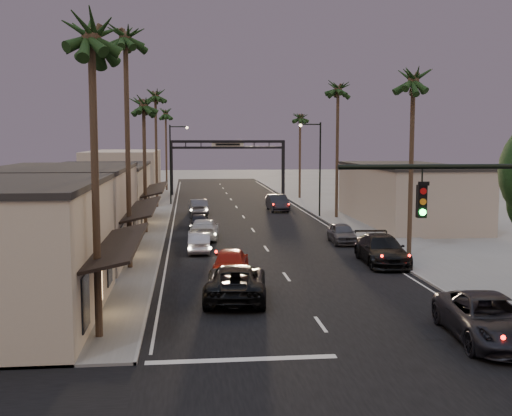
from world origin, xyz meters
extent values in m
plane|color=slate|center=(0.00, 40.00, 0.00)|extent=(200.00, 200.00, 0.00)
cube|color=black|center=(0.00, 45.00, 0.00)|extent=(14.00, 120.00, 0.02)
cube|color=slate|center=(-9.50, 52.00, 0.06)|extent=(5.00, 92.00, 0.12)
cube|color=slate|center=(9.50, 52.00, 0.06)|extent=(5.00, 92.00, 0.12)
cube|color=#A59784|center=(-13.00, 26.00, 2.75)|extent=(8.00, 14.00, 5.50)
cube|color=#C0AF92|center=(-13.00, 42.00, 2.50)|extent=(8.00, 16.00, 5.00)
cube|color=#A59784|center=(-13.00, 65.00, 3.00)|extent=(8.00, 20.00, 6.00)
cube|color=#A59784|center=(14.00, 40.00, 2.50)|extent=(8.00, 18.00, 5.00)
cylinder|color=black|center=(3.40, 4.00, 6.60)|extent=(8.40, 0.16, 0.16)
cube|color=black|center=(1.80, 4.00, 5.55)|extent=(0.28, 0.22, 1.00)
cube|color=black|center=(-7.40, 70.00, 3.50)|extent=(0.40, 0.40, 7.00)
cube|color=black|center=(7.40, 70.00, 3.50)|extent=(0.40, 0.40, 7.00)
cube|color=black|center=(0.00, 70.00, 7.10)|extent=(15.20, 0.35, 0.35)
cube|color=black|center=(0.00, 70.00, 6.30)|extent=(15.20, 0.30, 0.30)
cube|color=beige|center=(0.00, 69.98, 6.70)|extent=(4.20, 0.12, 1.00)
cylinder|color=black|center=(7.20, 45.00, 4.50)|extent=(0.16, 0.16, 9.00)
cylinder|color=black|center=(6.20, 45.00, 8.80)|extent=(2.00, 0.12, 0.12)
sphere|color=#FFD899|center=(5.30, 45.00, 8.70)|extent=(0.30, 0.30, 0.30)
cylinder|color=black|center=(-7.20, 58.00, 4.50)|extent=(0.16, 0.16, 9.00)
cylinder|color=black|center=(-6.20, 58.00, 8.80)|extent=(2.00, 0.12, 0.12)
sphere|color=#FFD899|center=(-5.30, 58.00, 8.70)|extent=(0.30, 0.30, 0.30)
cylinder|color=#38281C|center=(-8.60, 9.00, 5.50)|extent=(0.28, 0.28, 11.00)
sphere|color=black|center=(-8.60, 9.00, 11.60)|extent=(3.20, 3.20, 3.20)
cylinder|color=#38281C|center=(-8.60, 22.00, 6.50)|extent=(0.28, 0.28, 13.00)
sphere|color=black|center=(-8.60, 22.00, 13.60)|extent=(3.20, 3.20, 3.20)
cylinder|color=#38281C|center=(-8.60, 36.00, 5.00)|extent=(0.28, 0.28, 10.00)
sphere|color=black|center=(-8.60, 36.00, 10.60)|extent=(3.20, 3.20, 3.20)
cylinder|color=#38281C|center=(-8.60, 55.00, 6.00)|extent=(0.28, 0.28, 12.00)
sphere|color=black|center=(-8.60, 55.00, 12.60)|extent=(3.20, 3.20, 3.20)
cylinder|color=#38281C|center=(8.60, 24.00, 5.50)|extent=(0.28, 0.28, 11.00)
sphere|color=black|center=(8.60, 24.00, 11.60)|extent=(3.20, 3.20, 3.20)
cylinder|color=#38281C|center=(8.60, 44.00, 6.00)|extent=(0.28, 0.28, 12.00)
sphere|color=black|center=(8.60, 44.00, 12.60)|extent=(3.20, 3.20, 3.20)
cylinder|color=#38281C|center=(8.60, 64.00, 5.00)|extent=(0.28, 0.28, 10.00)
sphere|color=black|center=(8.60, 64.00, 10.60)|extent=(3.20, 3.20, 3.20)
cylinder|color=#38281C|center=(-8.30, 78.00, 5.50)|extent=(0.28, 0.28, 11.00)
sphere|color=black|center=(-8.30, 78.00, 11.60)|extent=(3.20, 3.20, 3.20)
imported|color=#97170B|center=(-2.95, 19.93, 0.77)|extent=(2.43, 4.75, 1.55)
imported|color=black|center=(-3.09, 14.43, 0.83)|extent=(3.34, 6.20, 1.65)
imported|color=#A9A9AE|center=(-4.56, 27.12, 0.67)|extent=(1.52, 4.07, 1.33)
imported|color=#B4B4B4|center=(-4.13, 32.62, 0.76)|extent=(2.45, 5.37, 1.52)
imported|color=black|center=(-4.39, 38.12, 0.67)|extent=(1.64, 3.96, 1.34)
imported|color=#48474C|center=(-4.25, 48.58, 0.76)|extent=(1.90, 4.70, 1.52)
imported|color=black|center=(5.75, 7.27, 0.84)|extent=(3.33, 6.30, 1.69)
imported|color=black|center=(6.20, 21.97, 0.86)|extent=(2.64, 6.00, 1.71)
imported|color=#434347|center=(5.68, 29.77, 0.71)|extent=(1.81, 4.24, 1.43)
imported|color=black|center=(3.95, 50.76, 0.84)|extent=(1.95, 5.18, 1.69)
camera|label=1|loc=(-5.24, -14.71, 7.43)|focal=45.00mm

